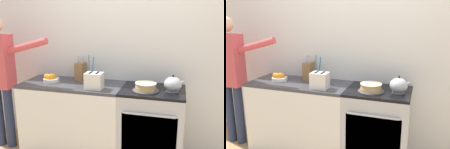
% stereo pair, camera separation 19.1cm
% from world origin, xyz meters
% --- Properties ---
extents(wall_back, '(8.00, 0.04, 2.60)m').
position_xyz_m(wall_back, '(0.00, 0.60, 1.30)').
color(wall_back, silver).
rests_on(wall_back, ground_plane).
extents(counter_cabinet, '(1.26, 0.58, 0.89)m').
position_xyz_m(counter_cabinet, '(-0.68, 0.29, 0.45)').
color(counter_cabinet, white).
rests_on(counter_cabinet, ground_plane).
extents(stove_range, '(0.72, 0.61, 0.89)m').
position_xyz_m(stove_range, '(0.32, 0.29, 0.45)').
color(stove_range, '#B7BABF').
rests_on(stove_range, ground_plane).
extents(layer_cake, '(0.29, 0.29, 0.09)m').
position_xyz_m(layer_cake, '(0.24, 0.21, 0.93)').
color(layer_cake, '#4C4C51').
rests_on(layer_cake, stove_range).
extents(tea_kettle, '(0.24, 0.19, 0.19)m').
position_xyz_m(tea_kettle, '(0.54, 0.27, 0.97)').
color(tea_kettle, '#B7BABF').
rests_on(tea_kettle, stove_range).
extents(knife_block, '(0.11, 0.16, 0.32)m').
position_xyz_m(knife_block, '(-0.63, 0.47, 1.01)').
color(knife_block, olive).
rests_on(knife_block, counter_cabinet).
extents(utensil_crock, '(0.11, 0.11, 0.35)m').
position_xyz_m(utensil_crock, '(-0.44, 0.34, 0.97)').
color(utensil_crock, '#477084').
rests_on(utensil_crock, counter_cabinet).
extents(fruit_bowl, '(0.20, 0.20, 0.11)m').
position_xyz_m(fruit_bowl, '(-0.96, 0.27, 0.94)').
color(fruit_bowl, silver).
rests_on(fruit_bowl, counter_cabinet).
extents(toaster, '(0.21, 0.15, 0.19)m').
position_xyz_m(toaster, '(-0.33, 0.14, 0.99)').
color(toaster, silver).
rests_on(toaster, counter_cabinet).
extents(person_baker, '(0.95, 0.20, 1.70)m').
position_xyz_m(person_baker, '(-1.58, 0.13, 1.02)').
color(person_baker, '#283351').
rests_on(person_baker, ground_plane).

